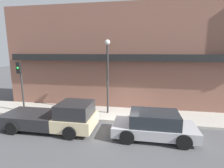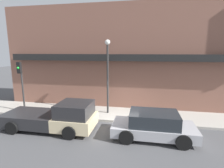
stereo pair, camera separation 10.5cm
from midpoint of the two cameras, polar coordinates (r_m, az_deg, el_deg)
name	(u,v)px [view 2 (the right image)]	position (r m, az deg, el deg)	size (l,w,h in m)	color
ground_plane	(119,123)	(11.59, 2.55, -12.61)	(80.00, 80.00, 0.00)	#4C4C4F
sidewalk	(122,114)	(12.84, 3.41, -9.89)	(36.00, 2.78, 0.15)	#ADA89E
building	(127,57)	(14.88, 5.02, 8.68)	(19.80, 3.80, 9.45)	brown
pickup_truck	(55,117)	(10.96, -17.72, -10.26)	(5.47, 2.26, 1.71)	beige
parked_car	(153,125)	(9.80, 13.68, -12.93)	(4.35, 2.12, 1.43)	#ADADB2
fire_hydrant	(83,112)	(12.40, -9.30, -8.99)	(0.18, 0.18, 0.58)	#196633
street_lamp	(108,68)	(12.24, -1.20, 5.29)	(0.36, 0.36, 5.22)	#2D2D2D
traffic_light	(21,78)	(14.19, -27.40, 1.75)	(0.28, 0.42, 3.67)	#2D2D2D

